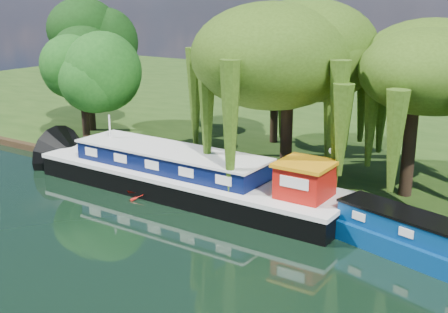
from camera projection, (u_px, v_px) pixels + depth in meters
The scene contains 12 objects.
ground at pixel (215, 273), 22.92m from camera, with size 120.00×120.00×0.00m, color black.
far_bank at pixel (429, 120), 50.12m from camera, with size 120.00×52.00×0.45m, color #1C370F.
dutch_barge at pixel (187, 177), 31.73m from camera, with size 19.38×4.54×4.08m.
narrowboat at pixel (442, 250), 23.29m from camera, with size 13.81×5.90×2.00m.
red_dinghy at pixel (157, 197), 31.60m from camera, with size 2.29×3.21×0.66m, color #9A110B.
willow_left at pixel (289, 57), 31.51m from camera, with size 8.21×8.21×9.84m.
willow_right at pixel (415, 82), 28.88m from camera, with size 6.96×6.96×8.48m.
tree_far_left at pixel (82, 71), 39.44m from camera, with size 4.85×4.85×7.81m.
tree_far_back at pixel (87, 49), 43.62m from camera, with size 5.53×5.53×9.30m.
tree_far_mid at pixel (275, 64), 40.07m from camera, with size 5.08×5.08×8.31m.
lamppost at pixel (332, 158), 30.41m from camera, with size 0.36×0.36×2.56m.
mooring_posts at pixel (297, 191), 29.66m from camera, with size 19.16×0.16×1.00m.
Camera 1 is at (11.73, -17.08, 10.90)m, focal length 45.00 mm.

